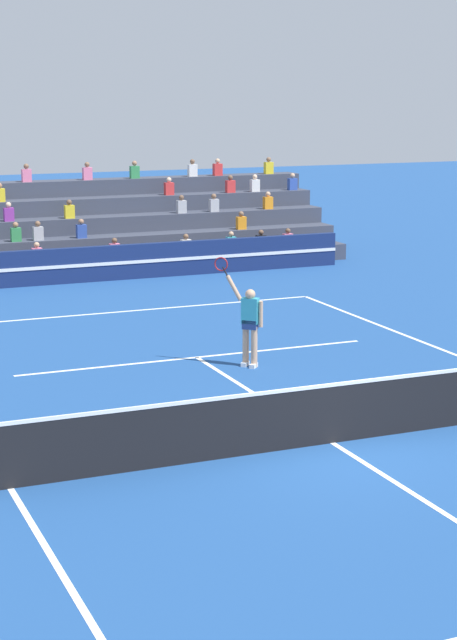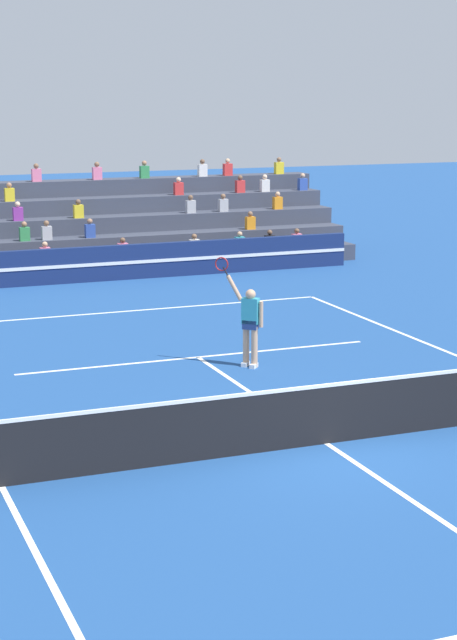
# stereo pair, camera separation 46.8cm
# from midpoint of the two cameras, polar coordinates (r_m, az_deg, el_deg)

# --- Properties ---
(ground_plane) EXTENTS (120.00, 120.00, 0.00)m
(ground_plane) POSITION_cam_midpoint_polar(r_m,az_deg,el_deg) (18.39, 4.83, -6.55)
(ground_plane) COLOR navy
(court_lines) EXTENTS (11.10, 23.90, 0.01)m
(court_lines) POSITION_cam_midpoint_polar(r_m,az_deg,el_deg) (18.39, 4.83, -6.54)
(court_lines) COLOR white
(court_lines) RESTS_ON ground
(tennis_net) EXTENTS (12.00, 0.10, 1.10)m
(tennis_net) POSITION_cam_midpoint_polar(r_m,az_deg,el_deg) (18.23, 4.87, -4.93)
(tennis_net) COLOR slate
(tennis_net) RESTS_ON ground
(sponsor_banner_wall) EXTENTS (18.00, 0.26, 1.10)m
(sponsor_banner_wall) POSITION_cam_midpoint_polar(r_m,az_deg,el_deg) (33.56, -8.46, 2.91)
(sponsor_banner_wall) COLOR navy
(sponsor_banner_wall) RESTS_ON ground
(bleacher_stand) EXTENTS (19.88, 4.75, 3.38)m
(bleacher_stand) POSITION_cam_midpoint_polar(r_m,az_deg,el_deg) (37.15, -9.95, 4.49)
(bleacher_stand) COLOR #383D4C
(bleacher_stand) RESTS_ON ground
(tennis_player) EXTENTS (0.88, 0.85, 2.43)m
(tennis_player) POSITION_cam_midpoint_polar(r_m,az_deg,el_deg) (23.02, 0.53, -0.12)
(tennis_player) COLOR tan
(tennis_player) RESTS_ON ground
(tennis_ball) EXTENTS (0.07, 0.07, 0.07)m
(tennis_ball) POSITION_cam_midpoint_polar(r_m,az_deg,el_deg) (19.23, -8.26, -5.69)
(tennis_ball) COLOR #C6DB33
(tennis_ball) RESTS_ON ground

